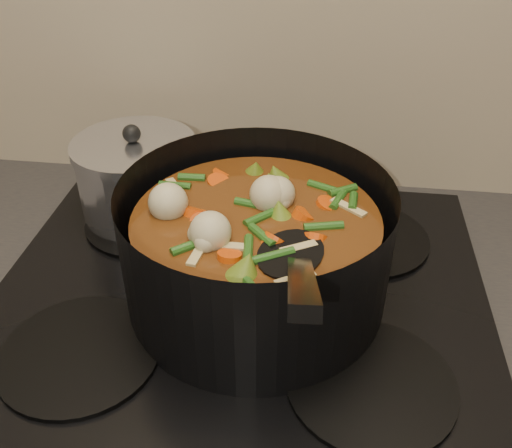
# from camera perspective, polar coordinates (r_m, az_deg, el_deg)

# --- Properties ---
(stovetop) EXTENTS (0.62, 0.54, 0.03)m
(stovetop) POSITION_cam_1_polar(r_m,az_deg,el_deg) (0.74, -1.61, -7.14)
(stovetop) COLOR black
(stovetop) RESTS_ON counter
(stockpot) EXTENTS (0.35, 0.44, 0.23)m
(stockpot) POSITION_cam_1_polar(r_m,az_deg,el_deg) (0.67, 0.03, -2.62)
(stockpot) COLOR black
(stockpot) RESTS_ON stovetop
(saucepan) EXTENTS (0.18, 0.18, 0.15)m
(saucepan) POSITION_cam_1_polar(r_m,az_deg,el_deg) (0.86, -11.75, 4.51)
(saucepan) COLOR silver
(saucepan) RESTS_ON stovetop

